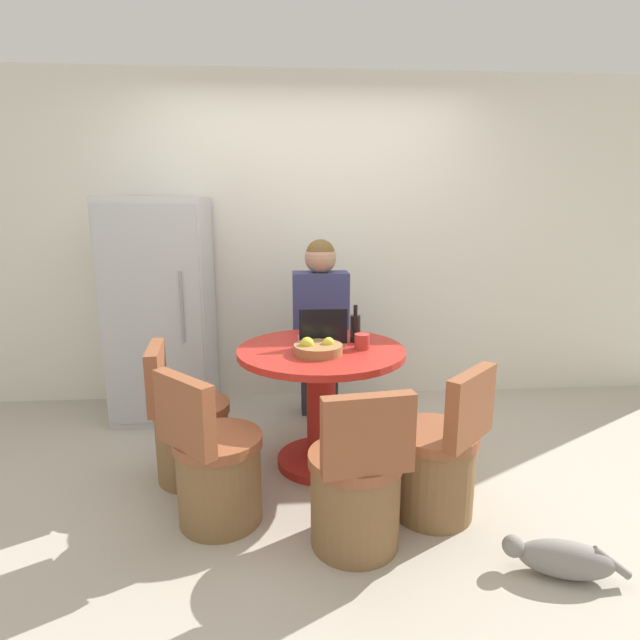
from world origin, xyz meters
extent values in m
plane|color=#B2A899|center=(0.00, 0.00, 0.00)|extent=(12.00, 12.00, 0.00)
cube|color=silver|center=(0.00, 1.52, 1.30)|extent=(7.00, 0.06, 2.60)
cube|color=silver|center=(-1.13, 1.17, 0.82)|extent=(0.72, 0.60, 1.65)
cube|color=#AFB2B5|center=(-1.13, 0.86, 0.82)|extent=(0.69, 0.01, 1.55)
cylinder|color=gray|center=(-0.91, 0.85, 0.91)|extent=(0.02, 0.02, 0.49)
cylinder|color=#B2261E|center=(0.01, 0.29, 0.03)|extent=(0.55, 0.55, 0.05)
cylinder|color=#B2261E|center=(0.01, 0.29, 0.38)|extent=(0.18, 0.18, 0.66)
cylinder|color=#B2261E|center=(0.01, 0.29, 0.73)|extent=(1.00, 1.00, 0.04)
cylinder|color=brown|center=(-0.76, 0.19, 0.20)|extent=(0.42, 0.42, 0.41)
cylinder|color=brown|center=(-0.76, 0.19, 0.44)|extent=(0.45, 0.45, 0.06)
cube|color=brown|center=(-0.94, 0.16, 0.64)|extent=(0.12, 0.41, 0.35)
cylinder|color=brown|center=(0.11, -0.48, 0.20)|extent=(0.42, 0.42, 0.41)
cylinder|color=brown|center=(0.11, -0.48, 0.44)|extent=(0.45, 0.45, 0.06)
cube|color=brown|center=(0.14, -0.66, 0.64)|extent=(0.41, 0.12, 0.35)
cylinder|color=brown|center=(-0.55, -0.25, 0.20)|extent=(0.42, 0.42, 0.41)
cylinder|color=brown|center=(-0.55, -0.25, 0.44)|extent=(0.45, 0.45, 0.06)
cube|color=brown|center=(-0.68, -0.38, 0.64)|extent=(0.33, 0.34, 0.35)
cylinder|color=brown|center=(0.55, -0.26, 0.20)|extent=(0.42, 0.42, 0.41)
cylinder|color=brown|center=(0.55, -0.26, 0.44)|extent=(0.45, 0.45, 0.06)
cube|color=brown|center=(0.68, -0.39, 0.64)|extent=(0.33, 0.33, 0.35)
cube|color=#2D2D38|center=(0.05, 1.11, 0.23)|extent=(0.28, 0.16, 0.46)
cube|color=#2D2D38|center=(0.05, 1.05, 0.53)|extent=(0.32, 0.36, 0.14)
cube|color=navy|center=(0.05, 0.97, 0.86)|extent=(0.40, 0.22, 0.52)
sphere|color=tan|center=(0.05, 0.97, 1.22)|extent=(0.23, 0.23, 0.23)
sphere|color=brown|center=(0.05, 0.97, 1.25)|extent=(0.21, 0.21, 0.21)
cube|color=#B7B7BC|center=(0.02, 0.43, 0.76)|extent=(0.29, 0.21, 0.02)
cube|color=black|center=(0.02, 0.32, 0.88)|extent=(0.29, 0.01, 0.21)
cylinder|color=olive|center=(-0.02, 0.17, 0.78)|extent=(0.28, 0.28, 0.05)
sphere|color=gold|center=(0.04, 0.18, 0.81)|extent=(0.07, 0.07, 0.07)
sphere|color=gold|center=(-0.08, 0.16, 0.81)|extent=(0.08, 0.08, 0.08)
cylinder|color=#B2332D|center=(0.25, 0.25, 0.80)|extent=(0.09, 0.09, 0.09)
cylinder|color=black|center=(0.23, 0.42, 0.84)|extent=(0.06, 0.06, 0.17)
cylinder|color=black|center=(0.23, 0.42, 0.96)|extent=(0.03, 0.03, 0.07)
ellipsoid|color=gray|center=(0.99, -0.77, 0.08)|extent=(0.42, 0.26, 0.17)
sphere|color=gray|center=(0.79, -0.71, 0.11)|extent=(0.10, 0.10, 0.10)
cylinder|color=gray|center=(1.16, -0.82, 0.10)|extent=(0.17, 0.08, 0.13)
camera|label=1|loc=(-0.20, -2.57, 1.57)|focal=28.00mm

